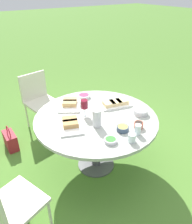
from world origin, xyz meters
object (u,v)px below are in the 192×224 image
Objects in this scene: dining_table at (96,123)px; chair_near_right at (5,204)px; wine_glass at (84,105)px; water_pitcher at (97,118)px; chair_near_left at (38,97)px; handbag at (10,140)px.

chair_near_right is (-0.40, 1.17, -0.13)m from dining_table.
wine_glass is (0.10, 0.09, 0.23)m from dining_table.
water_pitcher is at bearing 177.62° from wine_glass.
chair_near_left is 4.56× the size of water_pitcher.
dining_table is at bearing -138.71° from wine_glass.
water_pitcher reaches higher than handbag.
chair_near_right is 2.42× the size of handbag.
wine_glass is at bearing -2.38° from water_pitcher.
wine_glass is at bearing -174.05° from chair_near_left.
dining_table is 1.38m from handbag.
chair_near_right is 1.25m from wine_glass.
wine_glass reaches higher than handbag.
water_pitcher reaches higher than chair_near_left.
handbag is (-0.30, 0.60, -0.40)m from chair_near_left.
wine_glass reaches higher than chair_near_right.
chair_near_left reaches higher than handbag.
dining_table is 0.27m from water_pitcher.
chair_near_right is at bearing 108.87° from dining_table.
water_pitcher reaches higher than chair_near_right.
water_pitcher is at bearing -148.27° from handbag.
wine_glass is 0.53× the size of handbag.
chair_near_left is at bearing 4.44° from water_pitcher.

